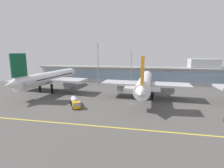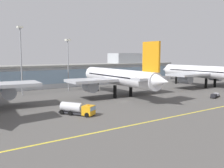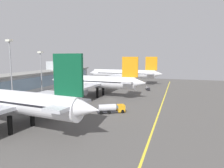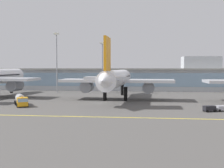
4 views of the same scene
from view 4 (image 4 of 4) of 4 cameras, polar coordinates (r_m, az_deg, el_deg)
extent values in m
plane|color=#514F4C|center=(79.67, -2.70, -3.97)|extent=(180.00, 180.00, 0.00)
cube|color=yellow|center=(58.29, -6.10, -6.72)|extent=(144.00, 0.50, 0.01)
cube|color=#ADB2B7|center=(125.32, 0.61, 0.82)|extent=(127.19, 12.00, 9.07)
cube|color=#84A3BC|center=(119.29, 0.32, 0.91)|extent=(122.10, 0.20, 5.80)
cube|color=gray|center=(125.19, 0.61, 3.08)|extent=(130.19, 14.00, 0.80)
cube|color=#ADB2B7|center=(129.20, 17.84, 4.08)|extent=(16.00, 10.00, 6.00)
cylinder|color=black|center=(117.54, -20.08, -0.68)|extent=(1.10, 1.10, 4.47)
cone|color=silver|center=(122.79, -18.51, 1.73)|extent=(5.81, 5.56, 5.31)
cube|color=#84A3BC|center=(119.98, -19.32, 2.15)|extent=(4.58, 4.33, 1.68)
cylinder|color=#999EA8|center=(100.45, -19.36, -0.28)|extent=(4.44, 5.55, 3.91)
cylinder|color=black|center=(85.30, -1.49, -2.02)|extent=(1.10, 1.10, 4.31)
cylinder|color=black|center=(84.36, 2.83, -2.08)|extent=(1.10, 1.10, 4.31)
cylinder|color=black|center=(102.28, 2.11, -1.11)|extent=(1.10, 1.10, 4.31)
cylinder|color=white|center=(87.50, 0.96, 1.13)|extent=(7.26, 38.78, 5.38)
cone|color=white|center=(108.22, 2.52, 1.57)|extent=(5.34, 5.09, 5.11)
cone|color=white|center=(66.62, -1.61, 0.74)|extent=(4.86, 6.14, 4.58)
cube|color=#84A3BC|center=(105.05, 2.33, 2.03)|extent=(4.22, 3.96, 1.61)
cube|color=black|center=(87.49, 0.96, 1.39)|extent=(7.01, 32.62, 0.43)
cube|color=#B7BAC1|center=(87.53, 0.96, 0.69)|extent=(36.23, 10.99, 0.86)
cylinder|color=#999EA8|center=(90.96, -5.19, -0.57)|extent=(4.01, 5.19, 3.77)
cylinder|color=#999EA8|center=(88.20, 7.55, -0.71)|extent=(4.01, 5.19, 3.77)
cube|color=orange|center=(70.76, -0.98, 6.24)|extent=(0.98, 6.96, 8.61)
cube|color=#B7BAC1|center=(70.73, -0.98, 1.23)|extent=(11.66, 4.80, 0.69)
cylinder|color=black|center=(75.12, -16.99, -4.14)|extent=(0.82, 1.10, 1.10)
cylinder|color=black|center=(74.85, -18.97, -4.21)|extent=(0.82, 1.10, 1.10)
cylinder|color=black|center=(79.55, -17.40, -3.73)|extent=(0.82, 1.10, 1.10)
cylinder|color=black|center=(79.30, -19.27, -3.79)|extent=(0.82, 1.10, 1.10)
cylinder|color=black|center=(82.04, -17.60, -3.52)|extent=(0.82, 1.10, 1.10)
cylinder|color=black|center=(81.79, -19.42, -3.58)|extent=(0.82, 1.10, 1.10)
cube|color=#2D2D33|center=(79.25, -18.32, -3.85)|extent=(5.84, 7.70, 0.30)
cube|color=orange|center=(75.13, -18.02, -3.51)|extent=(3.43, 3.33, 2.20)
cube|color=#84A3BC|center=(75.08, -18.02, -3.14)|extent=(3.38, 3.36, 0.88)
cylinder|color=silver|center=(79.63, -18.37, -2.87)|extent=(4.81, 5.98, 2.30)
cube|color=orange|center=(75.00, -18.03, -2.58)|extent=(0.30, 0.40, 0.20)
cylinder|color=black|center=(66.96, 19.10, -5.31)|extent=(0.63, 0.38, 0.60)
cylinder|color=black|center=(68.22, 18.44, -5.14)|extent=(0.63, 0.38, 0.60)
cylinder|color=black|center=(67.92, 20.41, -5.22)|extent=(0.63, 0.38, 0.60)
cylinder|color=black|center=(69.17, 19.74, -5.05)|extent=(0.63, 0.38, 0.60)
cube|color=black|center=(67.98, 19.43, -4.72)|extent=(2.94, 2.26, 1.10)
cylinder|color=black|center=(68.66, 21.36, -5.14)|extent=(0.63, 0.36, 0.60)
cylinder|color=black|center=(69.89, 20.68, -4.98)|extent=(0.63, 0.36, 0.60)
cylinder|color=black|center=(70.82, 21.82, -4.90)|extent=(0.63, 0.36, 0.60)
cube|color=#A8A8B2|center=(69.67, 21.60, -4.61)|extent=(2.75, 2.19, 1.00)
cube|color=#2D2D33|center=(68.89, 20.56, -4.97)|extent=(0.60, 0.29, 0.08)
cylinder|color=gray|center=(113.92, -11.34, 4.11)|extent=(0.44, 0.44, 23.45)
cube|color=silver|center=(114.71, -11.41, 10.15)|extent=(1.80, 1.80, 0.70)
cylinder|color=gray|center=(110.80, -2.02, 3.23)|extent=(0.44, 0.44, 19.71)
cube|color=silver|center=(111.23, -2.03, 8.49)|extent=(1.80, 1.80, 0.70)
camera|label=1|loc=(19.61, -21.86, 30.64)|focal=27.38mm
camera|label=2|loc=(62.50, -68.17, 5.01)|focal=40.87mm
camera|label=3|loc=(106.22, -55.42, 6.16)|focal=32.48mm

